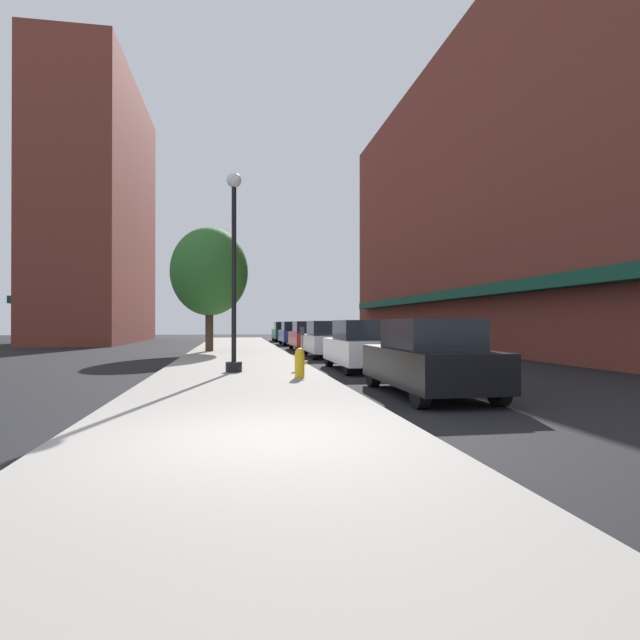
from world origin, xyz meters
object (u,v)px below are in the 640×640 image
(fire_hydrant, at_px, (300,363))
(car_red, at_px, (308,336))
(tree_near, at_px, (209,272))
(car_silver, at_px, (327,340))
(car_blue, at_px, (294,333))
(car_black, at_px, (428,358))
(lamppost, at_px, (234,268))
(car_white, at_px, (361,346))
(car_green, at_px, (284,332))
(parking_meter_near, at_px, (302,342))

(fire_hydrant, bearing_deg, car_red, 81.01)
(fire_hydrant, relative_size, tree_near, 0.12)
(car_silver, distance_m, car_blue, 13.17)
(car_red, bearing_deg, car_blue, 90.40)
(fire_hydrant, xyz_separation_m, car_black, (2.44, -2.89, 0.29))
(car_blue, bearing_deg, tree_near, -118.44)
(car_blue, bearing_deg, lamppost, -99.85)
(fire_hydrant, xyz_separation_m, car_white, (2.44, 3.00, 0.29))
(fire_hydrant, height_order, car_red, car_red)
(fire_hydrant, bearing_deg, car_white, 50.91)
(fire_hydrant, xyz_separation_m, car_green, (2.44, 29.79, 0.29))
(tree_near, relative_size, car_black, 1.47)
(tree_near, distance_m, car_black, 17.28)
(parking_meter_near, relative_size, car_blue, 0.30)
(car_red, bearing_deg, car_silver, -89.60)
(tree_near, height_order, car_green, tree_near)
(tree_near, bearing_deg, car_blue, 60.05)
(car_red, relative_size, car_blue, 1.00)
(tree_near, bearing_deg, car_silver, -34.63)
(car_silver, xyz_separation_m, car_blue, (0.00, 13.17, 0.00))
(parking_meter_near, distance_m, car_blue, 19.53)
(tree_near, height_order, car_black, tree_near)
(car_red, bearing_deg, car_green, 90.40)
(car_black, relative_size, car_red, 1.00)
(fire_hydrant, distance_m, car_red, 15.60)
(fire_hydrant, xyz_separation_m, tree_near, (-2.99, 13.17, 3.67))
(fire_hydrant, bearing_deg, lamppost, 132.66)
(car_white, bearing_deg, car_silver, 89.48)
(car_white, xyz_separation_m, car_green, (0.00, 26.79, 0.00))
(car_white, height_order, car_green, same)
(fire_hydrant, height_order, tree_near, tree_near)
(car_green, bearing_deg, car_white, -87.88)
(parking_meter_near, bearing_deg, lamppost, -149.81)
(lamppost, distance_m, car_silver, 8.94)
(parking_meter_near, xyz_separation_m, car_red, (1.95, 12.24, -0.14))
(tree_near, bearing_deg, car_red, 22.37)
(lamppost, xyz_separation_m, tree_near, (-1.27, 11.30, 0.98))
(lamppost, bearing_deg, car_black, -48.86)
(car_red, bearing_deg, car_black, -89.60)
(car_silver, bearing_deg, tree_near, 143.09)
(car_black, height_order, car_white, same)
(car_silver, distance_m, car_green, 20.37)
(car_white, relative_size, car_red, 1.00)
(car_black, bearing_deg, tree_near, 106.74)
(car_silver, xyz_separation_m, car_red, (0.00, 5.98, 0.00))
(fire_hydrant, distance_m, car_black, 3.79)
(fire_hydrant, bearing_deg, car_blue, 83.84)
(tree_near, distance_m, car_blue, 11.39)
(fire_hydrant, distance_m, car_silver, 9.73)
(car_blue, bearing_deg, car_silver, -88.49)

